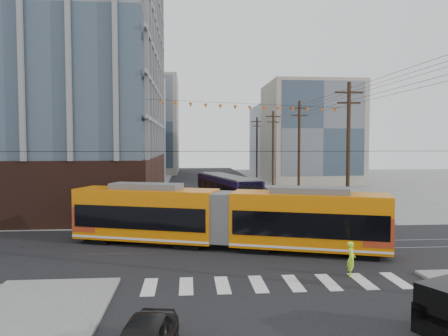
{
  "coord_description": "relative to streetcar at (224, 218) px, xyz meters",
  "views": [
    {
      "loc": [
        -3.9,
        -21.91,
        6.27
      ],
      "look_at": [
        -1.21,
        10.58,
        4.44
      ],
      "focal_mm": 35.0,
      "sensor_mm": 36.0,
      "label": 1
    }
  ],
  "objects": [
    {
      "name": "ground",
      "position": [
        1.75,
        -3.9,
        -1.82
      ],
      "size": [
        160.0,
        160.0,
        0.0
      ],
      "primitive_type": "plane",
      "color": "slate"
    },
    {
      "name": "office_building",
      "position": [
        -20.25,
        19.1,
        12.48
      ],
      "size": [
        30.0,
        25.0,
        28.6
      ],
      "primitive_type": "cube",
      "color": "#381E16",
      "rests_on": "ground"
    },
    {
      "name": "bg_bldg_nw_near",
      "position": [
        -15.25,
        48.1,
        7.18
      ],
      "size": [
        18.0,
        16.0,
        18.0
      ],
      "primitive_type": "cube",
      "color": "#8C99A5",
      "rests_on": "ground"
    },
    {
      "name": "bg_bldg_ne_near",
      "position": [
        17.75,
        44.1,
        6.18
      ],
      "size": [
        14.0,
        14.0,
        16.0
      ],
      "primitive_type": "cube",
      "color": "gray",
      "rests_on": "ground"
    },
    {
      "name": "bg_bldg_nw_far",
      "position": [
        -12.25,
        68.1,
        8.18
      ],
      "size": [
        16.0,
        18.0,
        20.0
      ],
      "primitive_type": "cube",
      "color": "gray",
      "rests_on": "ground"
    },
    {
      "name": "bg_bldg_ne_far",
      "position": [
        19.75,
        64.1,
        5.18
      ],
      "size": [
        16.0,
        16.0,
        14.0
      ],
      "primitive_type": "cube",
      "color": "#8C99A5",
      "rests_on": "ground"
    },
    {
      "name": "utility_pole_far",
      "position": [
        10.25,
        52.1,
        3.68
      ],
      "size": [
        0.3,
        0.3,
        11.0
      ],
      "primitive_type": "cylinder",
      "color": "black",
      "rests_on": "ground"
    },
    {
      "name": "streetcar",
      "position": [
        0.0,
        0.0,
        0.0
      ],
      "size": [
        18.74,
        8.48,
        3.64
      ],
      "primitive_type": null,
      "rotation": [
        0.0,
        0.0,
        -0.32
      ],
      "color": "#D36C04",
      "rests_on": "ground"
    },
    {
      "name": "city_bus",
      "position": [
        1.56,
        15.23,
        -0.16
      ],
      "size": [
        5.37,
        11.93,
        3.31
      ],
      "primitive_type": null,
      "rotation": [
        0.0,
        0.0,
        0.25
      ],
      "color": "black",
      "rests_on": "ground"
    },
    {
      "name": "parked_car_silver",
      "position": [
        -3.52,
        12.0,
        -1.02
      ],
      "size": [
        2.05,
        4.98,
        1.6
      ],
      "primitive_type": "imported",
      "rotation": [
        0.0,
        0.0,
        3.22
      ],
      "color": "#B9BABB",
      "rests_on": "ground"
    },
    {
      "name": "parked_car_white",
      "position": [
        -3.31,
        16.25,
        -1.15
      ],
      "size": [
        3.6,
        4.94,
        1.33
      ],
      "primitive_type": "imported",
      "rotation": [
        0.0,
        0.0,
        2.71
      ],
      "color": "silver",
      "rests_on": "ground"
    },
    {
      "name": "parked_car_grey",
      "position": [
        -4.12,
        17.81,
        -1.21
      ],
      "size": [
        3.54,
        4.81,
        1.22
      ],
      "primitive_type": "imported",
      "rotation": [
        0.0,
        0.0,
        2.75
      ],
      "color": "slate",
      "rests_on": "ground"
    },
    {
      "name": "pedestrian",
      "position": [
        5.51,
        -6.09,
        -0.99
      ],
      "size": [
        0.58,
        0.71,
        1.66
      ],
      "primitive_type": "imported",
      "rotation": [
        0.0,
        0.0,
        1.21
      ],
      "color": "#C2FF2E",
      "rests_on": "ground"
    },
    {
      "name": "jersey_barrier",
      "position": [
        10.05,
        8.21,
        -1.43
      ],
      "size": [
        0.97,
        3.93,
        0.78
      ],
      "primitive_type": "cube",
      "rotation": [
        0.0,
        0.0,
        -0.02
      ],
      "color": "slate",
      "rests_on": "ground"
    }
  ]
}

